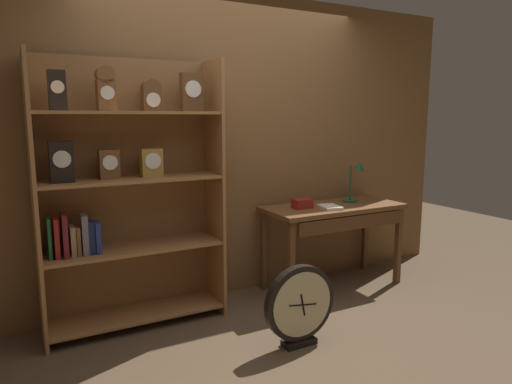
# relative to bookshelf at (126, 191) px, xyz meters

# --- Properties ---
(ground_plane) EXTENTS (10.00, 10.00, 0.00)m
(ground_plane) POSITION_rel_bookshelf_xyz_m (0.94, -1.03, -1.02)
(ground_plane) COLOR brown
(back_wood_panel) EXTENTS (4.80, 0.05, 2.60)m
(back_wood_panel) POSITION_rel_bookshelf_xyz_m (0.94, 0.25, 0.28)
(back_wood_panel) COLOR brown
(back_wood_panel) RESTS_ON ground
(bookshelf) EXTENTS (1.32, 0.39, 1.99)m
(bookshelf) POSITION_rel_bookshelf_xyz_m (0.00, 0.00, 0.00)
(bookshelf) COLOR #9E6B3D
(bookshelf) RESTS_ON ground
(workbench) EXTENTS (1.30, 0.56, 0.77)m
(workbench) POSITION_rel_bookshelf_xyz_m (1.83, -0.12, -0.36)
(workbench) COLOR brown
(workbench) RESTS_ON ground
(desk_lamp) EXTENTS (0.19, 0.19, 0.40)m
(desk_lamp) POSITION_rel_bookshelf_xyz_m (2.11, -0.06, -0.03)
(desk_lamp) COLOR #1E472D
(desk_lamp) RESTS_ON workbench
(toolbox_small) EXTENTS (0.17, 0.11, 0.08)m
(toolbox_small) POSITION_rel_bookshelf_xyz_m (1.50, -0.08, -0.22)
(toolbox_small) COLOR maroon
(toolbox_small) RESTS_ON workbench
(open_repair_manual) EXTENTS (0.20, 0.25, 0.02)m
(open_repair_manual) POSITION_rel_bookshelf_xyz_m (1.71, -0.20, -0.24)
(open_repair_manual) COLOR silver
(open_repair_manual) RESTS_ON workbench
(round_clock_large) EXTENTS (0.53, 0.11, 0.57)m
(round_clock_large) POSITION_rel_bookshelf_xyz_m (0.94, -0.90, -0.73)
(round_clock_large) COLOR black
(round_clock_large) RESTS_ON ground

